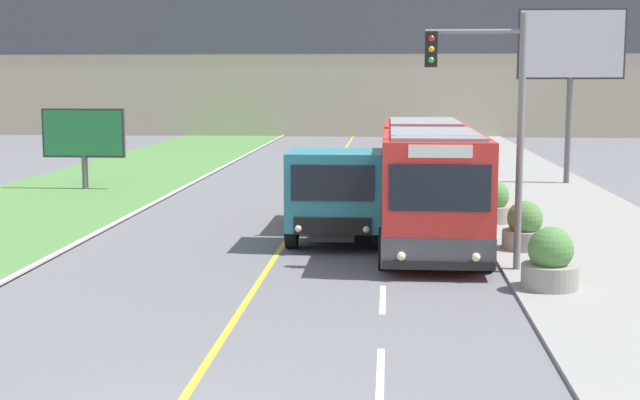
{
  "coord_description": "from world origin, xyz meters",
  "views": [
    {
      "loc": [
        2.85,
        -9.99,
        4.44
      ],
      "look_at": [
        1.1,
        12.48,
        1.4
      ],
      "focal_mm": 50.0,
      "sensor_mm": 36.0,
      "label": 1
    }
  ],
  "objects_px": {
    "traffic_light_mast": "(493,110)",
    "billboard_small": "(84,135)",
    "billboard_large": "(571,51)",
    "city_bus": "(428,180)",
    "dump_truck": "(337,195)",
    "planter_round_second": "(525,228)",
    "planter_round_third": "(493,204)",
    "planter_round_near": "(550,262)"
  },
  "relations": [
    {
      "from": "city_bus",
      "to": "traffic_light_mast",
      "type": "height_order",
      "value": "traffic_light_mast"
    },
    {
      "from": "traffic_light_mast",
      "to": "billboard_small",
      "type": "bearing_deg",
      "value": 135.12
    },
    {
      "from": "dump_truck",
      "to": "billboard_large",
      "type": "height_order",
      "value": "billboard_large"
    },
    {
      "from": "city_bus",
      "to": "planter_round_near",
      "type": "relative_size",
      "value": 9.32
    },
    {
      "from": "billboard_small",
      "to": "planter_round_second",
      "type": "relative_size",
      "value": 2.68
    },
    {
      "from": "city_bus",
      "to": "billboard_large",
      "type": "distance_m",
      "value": 15.05
    },
    {
      "from": "billboard_large",
      "to": "billboard_small",
      "type": "relative_size",
      "value": 2.18
    },
    {
      "from": "dump_truck",
      "to": "traffic_light_mast",
      "type": "distance_m",
      "value": 5.85
    },
    {
      "from": "traffic_light_mast",
      "to": "billboard_small",
      "type": "distance_m",
      "value": 20.82
    },
    {
      "from": "billboard_small",
      "to": "billboard_large",
      "type": "bearing_deg",
      "value": 9.21
    },
    {
      "from": "billboard_small",
      "to": "planter_round_third",
      "type": "bearing_deg",
      "value": -26.22
    },
    {
      "from": "traffic_light_mast",
      "to": "dump_truck",
      "type": "bearing_deg",
      "value": 135.26
    },
    {
      "from": "planter_round_second",
      "to": "planter_round_third",
      "type": "xyz_separation_m",
      "value": [
        -0.3,
        4.43,
        0.02
      ]
    },
    {
      "from": "billboard_large",
      "to": "planter_round_second",
      "type": "xyz_separation_m",
      "value": [
        -4.04,
        -15.35,
        -5.0
      ]
    },
    {
      "from": "billboard_large",
      "to": "planter_round_near",
      "type": "relative_size",
      "value": 5.64
    },
    {
      "from": "billboard_large",
      "to": "planter_round_third",
      "type": "relative_size",
      "value": 5.67
    },
    {
      "from": "planter_round_near",
      "to": "planter_round_third",
      "type": "height_order",
      "value": "planter_round_near"
    },
    {
      "from": "city_bus",
      "to": "dump_truck",
      "type": "xyz_separation_m",
      "value": [
        -2.53,
        -1.16,
        -0.31
      ]
    },
    {
      "from": "dump_truck",
      "to": "billboard_small",
      "type": "xyz_separation_m",
      "value": [
        -10.95,
        10.92,
        0.92
      ]
    },
    {
      "from": "billboard_large",
      "to": "planter_round_near",
      "type": "xyz_separation_m",
      "value": [
        -4.16,
        -19.77,
        -4.98
      ]
    },
    {
      "from": "planter_round_third",
      "to": "billboard_small",
      "type": "bearing_deg",
      "value": 153.78
    },
    {
      "from": "traffic_light_mast",
      "to": "billboard_large",
      "type": "bearing_deg",
      "value": 73.7
    },
    {
      "from": "billboard_large",
      "to": "city_bus",
      "type": "bearing_deg",
      "value": -116.44
    },
    {
      "from": "billboard_large",
      "to": "planter_round_second",
      "type": "distance_m",
      "value": 16.64
    },
    {
      "from": "billboard_small",
      "to": "planter_round_near",
      "type": "height_order",
      "value": "billboard_small"
    },
    {
      "from": "billboard_large",
      "to": "planter_round_third",
      "type": "height_order",
      "value": "billboard_large"
    },
    {
      "from": "traffic_light_mast",
      "to": "billboard_large",
      "type": "distance_m",
      "value": 18.72
    },
    {
      "from": "dump_truck",
      "to": "planter_round_third",
      "type": "xyz_separation_m",
      "value": [
        4.66,
        3.23,
        -0.65
      ]
    },
    {
      "from": "planter_round_near",
      "to": "billboard_small",
      "type": "bearing_deg",
      "value": 133.64
    },
    {
      "from": "billboard_large",
      "to": "planter_round_third",
      "type": "bearing_deg",
      "value": -111.65
    },
    {
      "from": "billboard_small",
      "to": "planter_round_near",
      "type": "xyz_separation_m",
      "value": [
        15.78,
        -16.54,
        -1.57
      ]
    },
    {
      "from": "dump_truck",
      "to": "planter_round_near",
      "type": "xyz_separation_m",
      "value": [
        4.83,
        -5.62,
        -0.65
      ]
    },
    {
      "from": "dump_truck",
      "to": "traffic_light_mast",
      "type": "height_order",
      "value": "traffic_light_mast"
    },
    {
      "from": "city_bus",
      "to": "traffic_light_mast",
      "type": "bearing_deg",
      "value": -75.85
    },
    {
      "from": "city_bus",
      "to": "billboard_large",
      "type": "relative_size",
      "value": 1.65
    },
    {
      "from": "planter_round_near",
      "to": "planter_round_second",
      "type": "height_order",
      "value": "planter_round_near"
    },
    {
      "from": "city_bus",
      "to": "planter_round_near",
      "type": "distance_m",
      "value": 7.23
    },
    {
      "from": "city_bus",
      "to": "dump_truck",
      "type": "distance_m",
      "value": 2.8
    },
    {
      "from": "city_bus",
      "to": "dump_truck",
      "type": "bearing_deg",
      "value": -155.36
    },
    {
      "from": "city_bus",
      "to": "billboard_small",
      "type": "relative_size",
      "value": 3.61
    },
    {
      "from": "dump_truck",
      "to": "planter_round_third",
      "type": "bearing_deg",
      "value": 34.78
    },
    {
      "from": "billboard_large",
      "to": "billboard_small",
      "type": "xyz_separation_m",
      "value": [
        -19.94,
        -3.23,
        -3.4
      ]
    }
  ]
}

